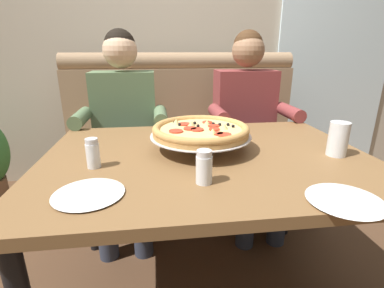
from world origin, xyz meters
name	(u,v)px	position (x,y,z in m)	size (l,w,h in m)	color
back_wall_with_window	(176,19)	(0.00, 1.53, 1.40)	(6.00, 0.12, 2.80)	#BCB29E
window_panel	(340,20)	(1.45, 1.45, 1.40)	(1.10, 0.02, 2.80)	white
booth_bench	(184,152)	(0.00, 0.96, 0.40)	(1.81, 0.78, 1.13)	#937556
dining_table	(207,172)	(0.00, 0.00, 0.66)	(1.35, 0.98, 0.74)	brown
diner_left	(124,123)	(-0.41, 0.69, 0.71)	(0.54, 0.64, 1.27)	#2D3342
diner_right	(248,119)	(0.41, 0.69, 0.71)	(0.54, 0.64, 1.27)	#2D3342
pizza	(201,131)	(-0.02, 0.06, 0.82)	(0.43, 0.43, 0.12)	silver
shaker_parmesan	(204,169)	(-0.06, -0.26, 0.78)	(0.05, 0.05, 0.11)	white
shaker_oregano	(93,155)	(-0.44, -0.08, 0.78)	(0.05, 0.05, 0.11)	white
plate_near_left	(345,199)	(0.32, -0.43, 0.75)	(0.22, 0.22, 0.02)	white
plate_near_right	(88,192)	(-0.41, -0.30, 0.75)	(0.21, 0.21, 0.02)	white
drinking_glass	(338,141)	(0.53, -0.08, 0.80)	(0.08, 0.08, 0.14)	silver
patio_chair	(280,104)	(1.29, 2.14, 0.52)	(0.40, 0.40, 0.86)	black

